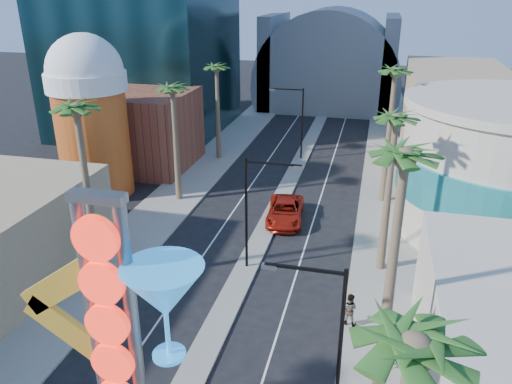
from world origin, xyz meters
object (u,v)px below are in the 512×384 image
(pedestrian_a, at_px, (387,353))
(pedestrian_b, at_px, (349,309))
(red_pickup, at_px, (285,211))
(neon_sign, at_px, (137,342))

(pedestrian_a, xyz_separation_m, pedestrian_b, (-2.11, 3.16, 0.08))
(red_pickup, bearing_deg, neon_sign, -97.13)
(red_pickup, relative_size, pedestrian_a, 3.40)
(neon_sign, bearing_deg, pedestrian_a, 46.59)
(pedestrian_b, bearing_deg, red_pickup, -52.26)
(red_pickup, distance_m, pedestrian_b, 14.15)
(neon_sign, relative_size, pedestrian_b, 6.37)
(red_pickup, height_order, pedestrian_b, pedestrian_b)
(neon_sign, height_order, pedestrian_a, neon_sign)
(red_pickup, bearing_deg, pedestrian_b, -70.72)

